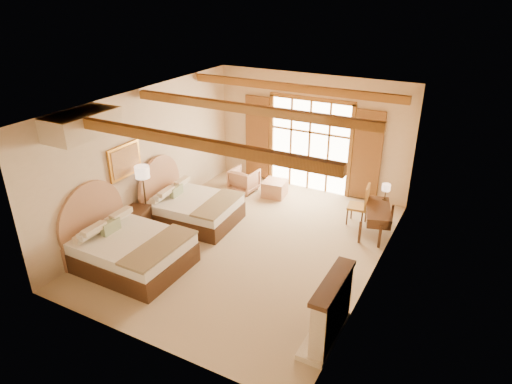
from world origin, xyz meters
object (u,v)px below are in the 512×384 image
Objects in this scene: armchair at (244,180)px; desk at (377,220)px; nightstand at (137,221)px; bed_far at (189,205)px; bed_near at (125,246)px.

desk reaches higher than armchair.
bed_far is at bearing 43.83° from nightstand.
bed_near reaches higher than desk.
bed_far is 3.24× the size of nightstand.
bed_far reaches higher than desk.
bed_far is 1.58× the size of desk.
bed_near is 1.26m from nightstand.
nightstand is 0.49× the size of desk.
desk is at bearing 174.61° from armchair.
bed_near is at bearing 89.40° from armchair.
bed_near is at bearing -93.64° from bed_far.
armchair is 3.94m from desk.
bed_near is 5.61m from desk.
bed_far reaches higher than armchair.
bed_near is 3.36× the size of nightstand.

